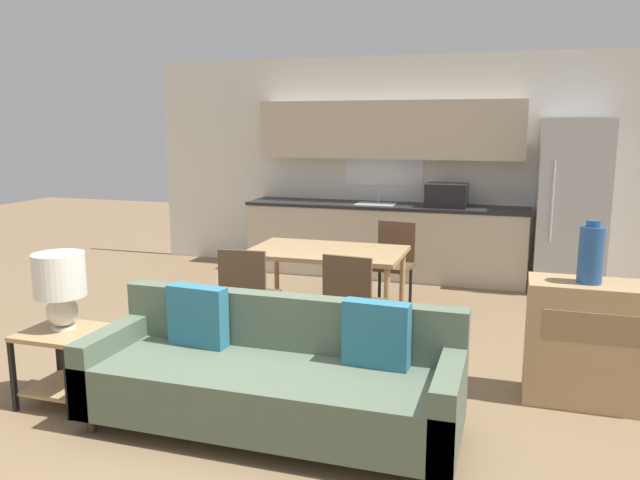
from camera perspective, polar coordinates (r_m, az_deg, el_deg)
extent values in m
plane|color=#7F6647|center=(4.01, -7.51, -17.30)|extent=(20.00, 20.00, 0.00)
cube|color=silver|center=(8.00, 6.47, 6.77)|extent=(6.40, 0.06, 2.70)
cube|color=white|center=(7.97, 5.89, 8.41)|extent=(1.00, 0.01, 0.96)
cube|color=beige|center=(7.78, 5.84, -0.15)|extent=(3.41, 0.62, 0.86)
cube|color=#232326|center=(7.71, 5.90, 3.14)|extent=(3.44, 0.65, 0.04)
cube|color=#B2B5B7|center=(7.68, 5.12, 3.28)|extent=(0.48, 0.36, 0.01)
cylinder|color=#B7BABC|center=(7.83, 5.40, 4.29)|extent=(0.02, 0.02, 0.24)
cube|color=beige|center=(7.79, 6.25, 9.99)|extent=(3.24, 0.34, 0.70)
cube|color=black|center=(7.53, 11.49, 4.03)|extent=(0.48, 0.36, 0.28)
cube|color=#B7BABC|center=(7.49, 21.98, 2.86)|extent=(0.73, 0.74, 1.93)
cylinder|color=silver|center=(7.08, 20.48, 3.34)|extent=(0.02, 0.02, 0.87)
cube|color=tan|center=(5.74, 0.60, -1.09)|extent=(1.41, 0.88, 0.04)
cylinder|color=tan|center=(5.71, -6.77, -5.01)|extent=(0.05, 0.05, 0.69)
cylinder|color=tan|center=(5.32, 6.10, -6.14)|extent=(0.05, 0.05, 0.69)
cylinder|color=tan|center=(6.38, -3.97, -3.29)|extent=(0.05, 0.05, 0.69)
cylinder|color=tan|center=(6.04, 7.54, -4.15)|extent=(0.05, 0.05, 0.69)
cylinder|color=#3D2D1E|center=(4.24, -20.12, -15.52)|extent=(0.05, 0.05, 0.10)
cylinder|color=#3D2D1E|center=(4.71, -15.29, -12.54)|extent=(0.05, 0.05, 0.10)
cylinder|color=#3D2D1E|center=(4.06, 11.63, -16.29)|extent=(0.05, 0.05, 0.10)
cube|color=#566651|center=(3.91, -4.68, -13.68)|extent=(2.30, 0.80, 0.33)
cube|color=#566651|center=(4.13, -2.97, -9.65)|extent=(2.30, 0.14, 0.69)
cube|color=#566651|center=(4.38, -18.10, -10.48)|extent=(0.14, 0.80, 0.47)
cube|color=#566651|center=(3.65, 11.73, -14.54)|extent=(0.14, 0.80, 0.47)
cube|color=teal|center=(4.19, -11.11, -6.83)|extent=(0.41, 0.15, 0.40)
cube|color=teal|center=(3.78, 5.18, -8.57)|extent=(0.41, 0.14, 0.40)
cube|color=tan|center=(4.57, -22.66, -7.78)|extent=(0.47, 0.47, 0.03)
cube|color=tan|center=(4.70, -22.32, -12.23)|extent=(0.42, 0.42, 0.02)
cube|color=black|center=(4.64, -26.25, -11.12)|extent=(0.03, 0.03, 0.48)
cube|color=black|center=(4.37, -22.05, -12.15)|extent=(0.03, 0.03, 0.48)
cube|color=black|center=(4.94, -22.77, -9.56)|extent=(0.03, 0.03, 0.48)
cube|color=black|center=(4.68, -18.66, -10.39)|extent=(0.03, 0.03, 0.48)
cylinder|color=silver|center=(4.58, -22.41, -7.38)|extent=(0.16, 0.16, 0.02)
sphere|color=silver|center=(4.55, -22.51, -6.02)|extent=(0.21, 0.21, 0.21)
cylinder|color=white|center=(4.49, -22.73, -2.96)|extent=(0.34, 0.34, 0.29)
cube|color=tan|center=(4.63, 24.33, -8.67)|extent=(0.97, 0.41, 0.84)
cube|color=olive|center=(4.38, 24.80, -7.46)|extent=(0.78, 0.01, 0.20)
cylinder|color=#234C84|center=(4.45, 23.53, -1.26)|extent=(0.16, 0.16, 0.38)
cylinder|color=#234C84|center=(4.41, 23.73, 1.39)|extent=(0.09, 0.09, 0.04)
cube|color=brown|center=(5.31, -6.36, -5.15)|extent=(0.45, 0.45, 0.04)
cube|color=brown|center=(5.08, -7.15, -3.24)|extent=(0.40, 0.06, 0.42)
cylinder|color=black|center=(5.48, -4.02, -7.11)|extent=(0.03, 0.03, 0.42)
cylinder|color=black|center=(5.58, -7.37, -6.83)|extent=(0.03, 0.03, 0.42)
cylinder|color=black|center=(5.17, -5.15, -8.22)|extent=(0.03, 0.03, 0.42)
cylinder|color=black|center=(5.28, -8.68, -7.88)|extent=(0.03, 0.03, 0.42)
cube|color=brown|center=(6.41, 6.45, -2.40)|extent=(0.47, 0.47, 0.04)
cube|color=brown|center=(6.55, 7.01, -0.10)|extent=(0.40, 0.08, 0.42)
cylinder|color=black|center=(6.37, 4.47, -4.59)|extent=(0.03, 0.03, 0.42)
cylinder|color=black|center=(6.26, 7.41, -4.90)|extent=(0.03, 0.03, 0.42)
cylinder|color=black|center=(6.68, 5.46, -3.89)|extent=(0.03, 0.03, 0.42)
cylinder|color=black|center=(6.58, 8.27, -4.17)|extent=(0.03, 0.03, 0.42)
cube|color=brown|center=(5.05, 3.26, -5.91)|extent=(0.46, 0.46, 0.04)
cube|color=brown|center=(4.82, 2.48, -3.91)|extent=(0.40, 0.07, 0.42)
cylinder|color=black|center=(5.22, 5.66, -8.03)|extent=(0.03, 0.03, 0.42)
cylinder|color=black|center=(5.33, 2.15, -7.59)|extent=(0.03, 0.03, 0.42)
cylinder|color=black|center=(4.92, 4.42, -9.20)|extent=(0.03, 0.03, 0.42)
cylinder|color=black|center=(5.03, 0.72, -8.70)|extent=(0.03, 0.03, 0.42)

